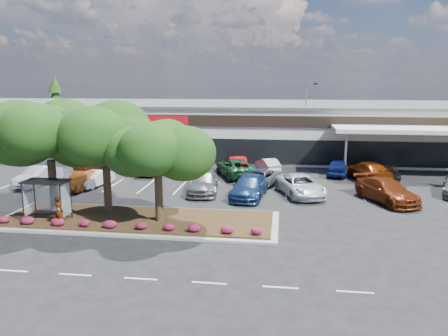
# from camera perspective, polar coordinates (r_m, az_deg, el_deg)

# --- Properties ---
(ground) EXTENTS (160.00, 160.00, 0.00)m
(ground) POSITION_cam_1_polar(r_m,az_deg,el_deg) (24.81, -9.66, -10.02)
(ground) COLOR black
(ground) RESTS_ON ground
(retail_store) EXTENTS (80.40, 25.20, 6.25)m
(retail_store) POSITION_cam_1_polar(r_m,az_deg,el_deg) (56.67, 0.53, 5.41)
(retail_store) COLOR white
(retail_store) RESTS_ON ground
(landscape_island) EXTENTS (18.00, 6.00, 0.26)m
(landscape_island) POSITION_cam_1_polar(r_m,az_deg,el_deg) (28.95, -11.11, -6.68)
(landscape_island) COLOR #9B9B96
(landscape_island) RESTS_ON ground
(lane_markings) EXTENTS (33.12, 20.06, 0.01)m
(lane_markings) POSITION_cam_1_polar(r_m,az_deg,el_deg) (34.42, -4.73, -3.81)
(lane_markings) COLOR silver
(lane_markings) RESTS_ON ground
(shrub_row) EXTENTS (17.00, 0.80, 0.50)m
(shrub_row) POSITION_cam_1_polar(r_m,az_deg,el_deg) (26.95, -12.58, -7.23)
(shrub_row) COLOR maroon
(shrub_row) RESTS_ON landscape_island
(bus_shelter) EXTENTS (2.75, 1.55, 2.59)m
(bus_shelter) POSITION_cam_1_polar(r_m,az_deg,el_deg) (29.69, -22.05, -2.48)
(bus_shelter) COLOR black
(bus_shelter) RESTS_ON landscape_island
(island_tree_west) EXTENTS (7.20, 7.20, 7.89)m
(island_tree_west) POSITION_cam_1_polar(r_m,az_deg,el_deg) (30.89, -21.70, 1.65)
(island_tree_west) COLOR #16350B
(island_tree_west) RESTS_ON landscape_island
(island_tree_mid) EXTENTS (6.60, 6.60, 7.32)m
(island_tree_mid) POSITION_cam_1_polar(r_m,az_deg,el_deg) (30.02, -15.18, 1.25)
(island_tree_mid) COLOR #16350B
(island_tree_mid) RESTS_ON landscape_island
(island_tree_east) EXTENTS (5.80, 5.80, 6.50)m
(island_tree_east) POSITION_cam_1_polar(r_m,az_deg,el_deg) (27.37, -8.61, -0.29)
(island_tree_east) COLOR #16350B
(island_tree_east) RESTS_ON landscape_island
(conifer_north_west) EXTENTS (4.40, 4.40, 10.00)m
(conifer_north_west) POSITION_cam_1_polar(r_m,az_deg,el_deg) (77.59, -21.06, 7.62)
(conifer_north_west) COLOR #16350B
(conifer_north_west) RESTS_ON ground
(person_waiting) EXTENTS (0.78, 0.66, 1.81)m
(person_waiting) POSITION_cam_1_polar(r_m,az_deg,el_deg) (28.59, -20.74, -5.26)
(person_waiting) COLOR #594C47
(person_waiting) RESTS_ON landscape_island
(light_pole) EXTENTS (1.43, 0.50, 8.88)m
(light_pole) POSITION_cam_1_polar(r_m,az_deg,el_deg) (48.95, 10.68, 5.18)
(light_pole) COLOR #9B9B96
(light_pole) RESTS_ON ground
(car_0) EXTENTS (2.29, 5.10, 1.62)m
(car_0) POSITION_cam_1_polar(r_m,az_deg,el_deg) (41.37, -23.13, -0.98)
(car_0) COLOR #B3BAC0
(car_0) RESTS_ON ground
(car_1) EXTENTS (1.83, 4.38, 1.41)m
(car_1) POSITION_cam_1_polar(r_m,az_deg,el_deg) (38.70, -18.07, -1.58)
(car_1) COLOR #6E350F
(car_1) RESTS_ON ground
(car_2) EXTENTS (2.32, 4.24, 1.32)m
(car_2) POSITION_cam_1_polar(r_m,az_deg,el_deg) (39.33, -16.53, -1.35)
(car_2) COLOR white
(car_2) RESTS_ON ground
(car_3) EXTENTS (2.98, 6.06, 1.70)m
(car_3) POSITION_cam_1_polar(r_m,az_deg,el_deg) (35.67, -2.71, -1.85)
(car_3) COLOR #5A5C62
(car_3) RESTS_ON ground
(car_4) EXTENTS (2.98, 5.99, 1.67)m
(car_4) POSITION_cam_1_polar(r_m,az_deg,el_deg) (34.21, 3.31, -2.45)
(car_4) COLOR navy
(car_4) RESTS_ON ground
(car_5) EXTENTS (4.05, 5.68, 1.44)m
(car_5) POSITION_cam_1_polar(r_m,az_deg,el_deg) (37.57, 4.57, -1.40)
(car_5) COLOR #58575F
(car_5) RESTS_ON ground
(car_6) EXTENTS (4.40, 6.38, 1.62)m
(car_6) POSITION_cam_1_polar(r_m,az_deg,el_deg) (35.20, 9.93, -2.25)
(car_6) COLOR silver
(car_6) RESTS_ON ground
(car_7) EXTENTS (4.65, 6.41, 1.72)m
(car_7) POSITION_cam_1_polar(r_m,az_deg,el_deg) (35.01, 20.49, -2.79)
(car_7) COLOR #65250D
(car_7) RESTS_ON ground
(car_9) EXTENTS (2.82, 4.89, 1.57)m
(car_9) POSITION_cam_1_polar(r_m,az_deg,el_deg) (46.93, -16.73, 0.78)
(car_9) COLOR maroon
(car_9) RESTS_ON ground
(car_10) EXTENTS (1.83, 5.23, 1.72)m
(car_10) POSITION_cam_1_polar(r_m,az_deg,el_deg) (43.48, -9.45, 0.41)
(car_10) COLOR black
(car_10) RESTS_ON ground
(car_11) EXTENTS (3.78, 6.22, 1.61)m
(car_11) POSITION_cam_1_polar(r_m,az_deg,el_deg) (44.48, -5.40, 0.69)
(car_11) COLOR #B6B6B6
(car_11) RESTS_ON ground
(car_12) EXTENTS (4.93, 6.76, 1.71)m
(car_12) POSITION_cam_1_polar(r_m,az_deg,el_deg) (41.53, 1.55, 0.04)
(car_12) COLOR #14411F
(car_12) RESTS_ON ground
(car_13) EXTENTS (2.75, 5.10, 1.60)m
(car_13) POSITION_cam_1_polar(r_m,az_deg,el_deg) (43.82, 1.67, 0.56)
(car_13) COLOR #980A0E
(car_13) RESTS_ON ground
(car_14) EXTENTS (2.91, 4.30, 1.34)m
(car_14) POSITION_cam_1_polar(r_m,az_deg,el_deg) (44.19, 5.69, 0.43)
(car_14) COLOR silver
(car_14) RESTS_ON ground
(car_15) EXTENTS (4.16, 6.35, 1.71)m
(car_15) POSITION_cam_1_polar(r_m,az_deg,el_deg) (42.03, 18.20, -0.39)
(car_15) COLOR #6B2302
(car_15) RESTS_ON ground
(car_16) EXTENTS (2.94, 5.12, 1.64)m
(car_16) POSITION_cam_1_polar(r_m,az_deg,el_deg) (43.50, 14.75, 0.14)
(car_16) COLOR navy
(car_16) RESTS_ON ground
(car_17) EXTENTS (2.10, 4.72, 1.35)m
(car_17) POSITION_cam_1_polar(r_m,az_deg,el_deg) (43.47, 20.52, -0.41)
(car_17) COLOR black
(car_17) RESTS_ON ground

